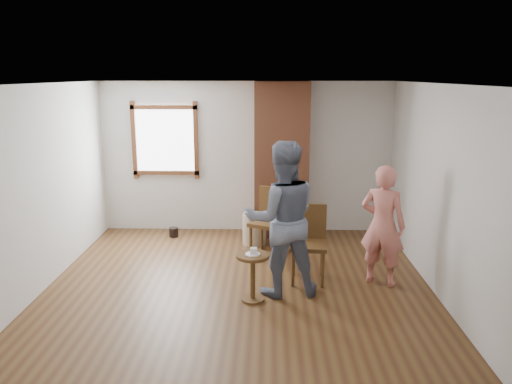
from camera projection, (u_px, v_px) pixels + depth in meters
ground at (237, 295)px, 6.26m from camera, size 5.50×5.50×0.00m
room_shell at (235, 146)px, 6.44m from camera, size 5.04×5.52×2.62m
brick_chimney at (281, 160)px, 8.38m from camera, size 0.90×0.50×2.60m
stoneware_crock at (254, 229)px, 8.14m from camera, size 0.50×0.50×0.50m
dark_pot at (174, 232)px, 8.52m from camera, size 0.19×0.19×0.15m
dining_chair_left at (270, 218)px, 7.59m from camera, size 0.64×0.64×1.03m
dining_chair_right at (308, 239)px, 6.66m from camera, size 0.51×0.51×1.02m
side_table at (253, 270)px, 6.04m from camera, size 0.40×0.40×0.60m
cake_plate at (253, 254)px, 5.99m from camera, size 0.18×0.18×0.01m
cake_slice at (254, 251)px, 5.98m from camera, size 0.08×0.07×0.06m
man at (282, 219)px, 6.14m from camera, size 1.05×0.87×1.94m
person_pink at (383, 225)px, 6.47m from camera, size 0.69×0.61×1.60m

